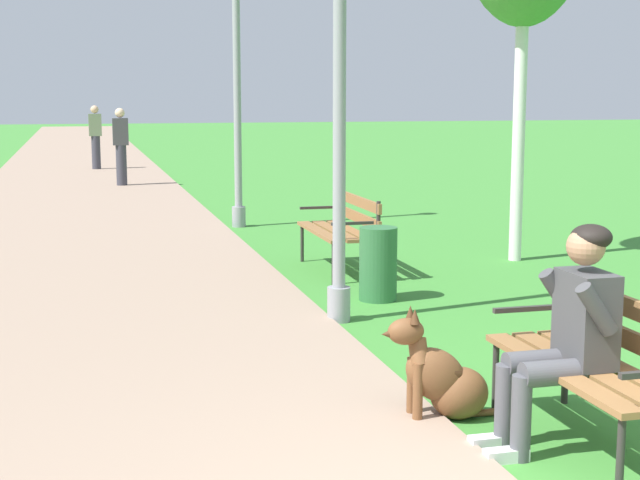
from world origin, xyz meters
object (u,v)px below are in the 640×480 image
at_px(park_bench_near, 601,356).
at_px(litter_bin, 378,264).
at_px(lamp_post_mid, 237,70).
at_px(pedestrian_further_distant, 96,137).
at_px(lamp_post_near, 339,84).
at_px(pedestrian_distant, 121,147).
at_px(dog_brown, 443,378).
at_px(person_seated_on_near_bench, 568,329).
at_px(park_bench_mid, 343,225).

xyz_separation_m(park_bench_near, litter_bin, (-0.03, 3.84, -0.16)).
bearing_deg(lamp_post_mid, pedestrian_further_distant, 99.28).
bearing_deg(pedestrian_further_distant, lamp_post_near, -84.40).
xyz_separation_m(park_bench_near, pedestrian_further_distant, (-2.28, 20.10, 0.33)).
bearing_deg(pedestrian_distant, litter_bin, -81.13).
bearing_deg(park_bench_near, lamp_post_mid, 93.03).
bearing_deg(dog_brown, person_seated_on_near_bench, -50.97).
bearing_deg(dog_brown, park_bench_near, -41.08).
bearing_deg(lamp_post_near, litter_bin, 50.49).
bearing_deg(lamp_post_near, park_bench_mid, 73.13).
bearing_deg(park_bench_mid, lamp_post_near, -106.87).
bearing_deg(pedestrian_further_distant, park_bench_mid, -81.02).
bearing_deg(park_bench_near, person_seated_on_near_bench, 177.87).
bearing_deg(pedestrian_further_distant, lamp_post_mid, -80.72).
height_order(person_seated_on_near_bench, litter_bin, person_seated_on_near_bench).
xyz_separation_m(person_seated_on_near_bench, pedestrian_further_distant, (-2.08, 20.09, 0.16)).
xyz_separation_m(park_bench_mid, litter_bin, (-0.08, -1.49, -0.16)).
bearing_deg(park_bench_mid, park_bench_near, -90.53).
height_order(dog_brown, pedestrian_further_distant, pedestrian_further_distant).
xyz_separation_m(person_seated_on_near_bench, dog_brown, (-0.48, 0.59, -0.42)).
relative_size(park_bench_near, lamp_post_near, 0.38).
bearing_deg(person_seated_on_near_bench, litter_bin, 87.40).
xyz_separation_m(park_bench_near, park_bench_mid, (0.05, 5.34, 0.00)).
bearing_deg(lamp_post_mid, lamp_post_near, -91.35).
height_order(park_bench_near, lamp_post_mid, lamp_post_mid).
relative_size(lamp_post_mid, litter_bin, 6.30).
xyz_separation_m(dog_brown, pedestrian_further_distant, (-1.60, 19.50, 0.58)).
height_order(dog_brown, lamp_post_mid, lamp_post_mid).
height_order(litter_bin, pedestrian_further_distant, pedestrian_further_distant).
distance_m(lamp_post_near, pedestrian_distant, 12.55).
relative_size(person_seated_on_near_bench, litter_bin, 1.79).
height_order(park_bench_near, park_bench_mid, same).
relative_size(lamp_post_near, pedestrian_distant, 2.36).
height_order(dog_brown, pedestrian_distant, pedestrian_distant).
bearing_deg(park_bench_mid, pedestrian_further_distant, 98.98).
xyz_separation_m(lamp_post_near, pedestrian_distant, (-1.24, 12.43, -1.18)).
height_order(person_seated_on_near_bench, dog_brown, person_seated_on_near_bench).
height_order(lamp_post_mid, pedestrian_distant, lamp_post_mid).
xyz_separation_m(lamp_post_near, lamp_post_mid, (0.14, 5.94, 0.26)).
bearing_deg(park_bench_mid, lamp_post_mid, 98.07).
bearing_deg(litter_bin, pedestrian_further_distant, 97.88).
xyz_separation_m(pedestrian_distant, pedestrian_further_distant, (-0.42, 4.54, 0.00)).
xyz_separation_m(lamp_post_near, litter_bin, (0.59, 0.71, -1.67)).
relative_size(park_bench_mid, litter_bin, 2.14).
relative_size(person_seated_on_near_bench, pedestrian_distant, 0.76).
height_order(person_seated_on_near_bench, lamp_post_mid, lamp_post_mid).
relative_size(park_bench_mid, dog_brown, 1.80).
distance_m(park_bench_mid, lamp_post_mid, 4.16).
height_order(park_bench_near, person_seated_on_near_bench, person_seated_on_near_bench).
bearing_deg(park_bench_mid, pedestrian_distant, 100.59).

